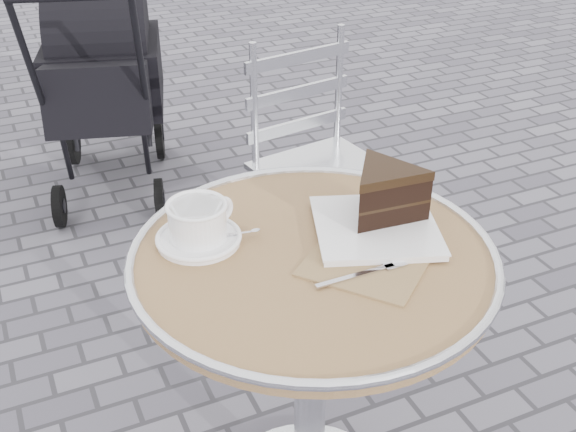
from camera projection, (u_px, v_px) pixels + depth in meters
name	position (u px, v px, depth m)	size (l,w,h in m)	color
cafe_table	(312.00, 321.00, 1.47)	(0.72, 0.72, 0.74)	silver
cappuccino_set	(199.00, 225.00, 1.41)	(0.19, 0.16, 0.08)	white
cake_plate_set	(383.00, 201.00, 1.44)	(0.38, 0.39, 0.13)	#8E6D4E
bistro_chair	(310.00, 138.00, 2.31)	(0.44, 0.44, 0.85)	silver
baby_stroller	(104.00, 89.00, 2.95)	(0.64, 0.99, 0.96)	black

